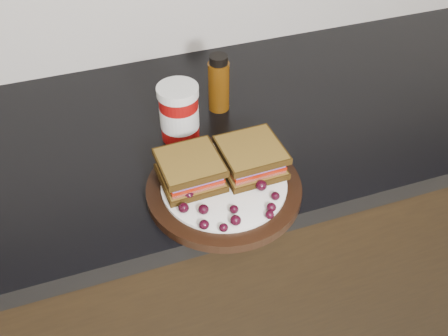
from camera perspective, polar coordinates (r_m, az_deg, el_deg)
The scene contains 28 objects.
base_cabinets at distance 1.39m, azimuth -3.07°, elevation -10.79°, with size 3.96×0.58×0.86m, color black.
countertop at distance 1.07m, azimuth -3.94°, elevation 3.82°, with size 3.98×0.60×0.04m, color black.
plate at distance 0.90m, azimuth -0.00°, elevation -2.39°, with size 0.28×0.28×0.02m, color black.
sandwich_left at distance 0.88m, azimuth -3.89°, elevation -0.24°, with size 0.11×0.11×0.05m, color brown, non-canonical shape.
sandwich_right at distance 0.91m, azimuth 3.09°, elevation 1.20°, with size 0.11×0.11×0.05m, color brown, non-canonical shape.
grape_0 at distance 0.84m, azimuth -4.64°, elevation -4.56°, with size 0.02×0.02×0.02m, color black.
grape_1 at distance 0.84m, azimuth -2.36°, elevation -4.75°, with size 0.02×0.02×0.02m, color black.
grape_2 at distance 0.81m, azimuth -2.29°, elevation -6.48°, with size 0.02×0.02×0.02m, color black.
grape_3 at distance 0.81m, azimuth -0.04°, elevation -6.82°, with size 0.02×0.02×0.01m, color black.
grape_4 at distance 0.82m, azimuth 1.34°, elevation -6.00°, with size 0.02×0.02×0.02m, color black.
grape_5 at distance 0.84m, azimuth 1.14°, elevation -4.74°, with size 0.02×0.02×0.01m, color black.
grape_6 at distance 0.83m, azimuth 5.23°, elevation -5.34°, with size 0.02×0.02×0.01m, color black.
grape_7 at distance 0.84m, azimuth 5.42°, elevation -4.50°, with size 0.02×0.02×0.02m, color black.
grape_8 at distance 0.86m, azimuth 5.89°, elevation -3.20°, with size 0.02×0.02×0.01m, color black.
grape_9 at distance 0.88m, azimuth 4.28°, elevation -1.99°, with size 0.02×0.02×0.02m, color black.
grape_10 at distance 0.90m, azimuth 5.08°, elevation -0.48°, with size 0.02×0.02×0.02m, color black.
grape_11 at distance 0.91m, azimuth 3.47°, elevation 0.07°, with size 0.02×0.02×0.02m, color black.
grape_12 at distance 0.92m, azimuth 3.47°, elevation 0.41°, with size 0.02×0.02×0.02m, color black.
grape_13 at distance 0.94m, azimuth 2.43°, elevation 1.96°, with size 0.02×0.02×0.02m, color black.
grape_14 at distance 0.91m, azimuth -4.67°, elevation 0.14°, with size 0.02×0.02×0.02m, color black.
grape_15 at distance 0.89m, azimuth -3.38°, elevation -1.26°, with size 0.02×0.02×0.02m, color black.
grape_16 at distance 0.88m, azimuth -5.19°, elevation -2.17°, with size 0.02×0.02×0.02m, color black.
grape_17 at distance 0.86m, azimuth -4.05°, elevation -3.08°, with size 0.02×0.02×0.02m, color black.
grape_18 at distance 0.91m, azimuth -4.74°, elevation 0.01°, with size 0.02×0.02×0.02m, color black.
grape_19 at distance 0.89m, azimuth -4.92°, elevation -1.17°, with size 0.02×0.02×0.02m, color black.
grape_20 at distance 0.88m, azimuth -3.46°, elevation -1.97°, with size 0.02×0.02×0.02m, color black.
condiment_jar at distance 1.00m, azimuth -5.15°, elevation 6.30°, with size 0.08×0.08×0.12m, color maroon.
oil_bottle at distance 1.07m, azimuth -0.61°, elevation 9.71°, with size 0.05×0.05×0.13m, color #4D2A07.
Camera 1 is at (-0.20, 0.89, 1.55)m, focal length 40.00 mm.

